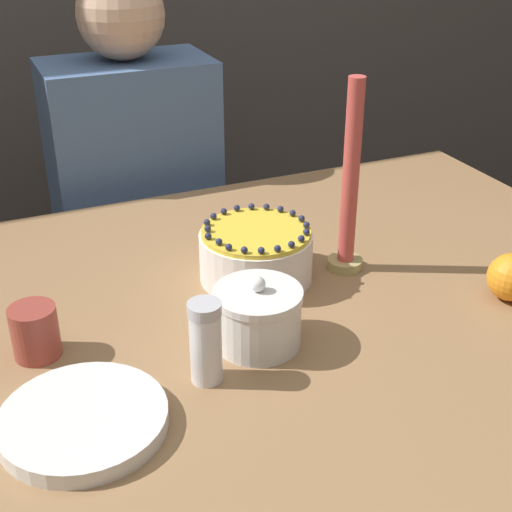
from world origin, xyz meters
TOP-DOWN VIEW (x-y plane):
  - dining_table at (0.00, 0.00)m, footprint 1.61×1.17m
  - cake at (0.08, 0.15)m, footprint 0.20×0.20m
  - sugar_bowl at (-0.00, -0.04)m, footprint 0.14×0.14m
  - sugar_shaker at (-0.10, -0.09)m, footprint 0.05×0.05m
  - plate_stack at (-0.29, -0.13)m, footprint 0.22×0.22m
  - candle at (0.25, 0.12)m, footprint 0.07×0.07m
  - cup at (-0.32, 0.06)m, footprint 0.07×0.07m
  - orange_fruit_2 at (0.45, -0.09)m, footprint 0.08×0.08m
  - person_man_blue_shirt at (0.02, 0.78)m, footprint 0.40×0.34m

SIDE VIEW (x-z plane):
  - person_man_blue_shirt at x=0.02m, z-range -0.08..1.12m
  - dining_table at x=0.00m, z-range 0.28..1.00m
  - plate_stack at x=-0.29m, z-range 0.72..0.75m
  - cup at x=-0.32m, z-range 0.72..0.81m
  - orange_fruit_2 at x=0.45m, z-range 0.72..0.81m
  - sugar_bowl at x=0.00m, z-range 0.71..0.83m
  - cake at x=0.08m, z-range 0.72..0.82m
  - sugar_shaker at x=-0.10m, z-range 0.72..0.85m
  - candle at x=0.25m, z-range 0.69..1.05m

